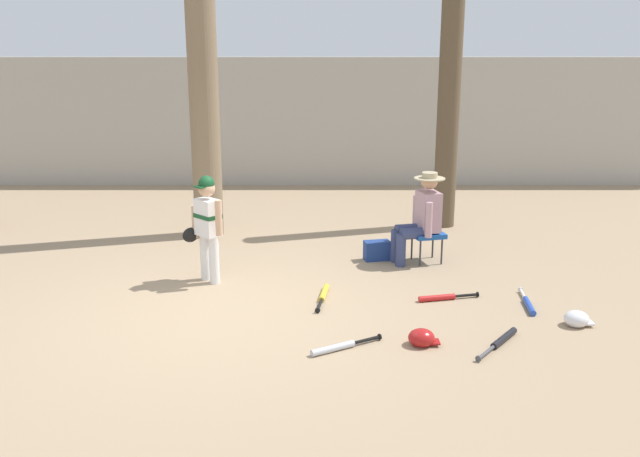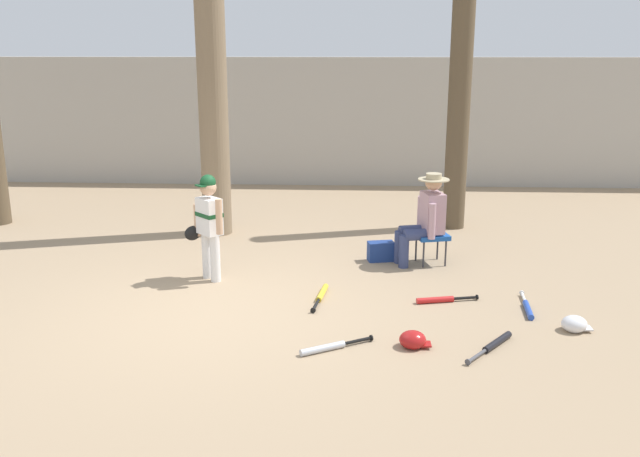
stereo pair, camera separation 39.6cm
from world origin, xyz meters
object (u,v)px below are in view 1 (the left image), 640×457
Objects in this scene: seated_spectator at (420,215)px; bat_aluminum_silver at (338,347)px; batting_helmet_red at (421,338)px; tree_behind_spectator at (448,98)px; young_ballplayer at (206,222)px; batting_helmet_white at (575,319)px; bat_yellow_trainer at (322,295)px; handbag_beside_stool at (376,250)px; bat_blue_youth at (527,304)px; folding_stool at (426,235)px; bat_red_barrel at (441,297)px; bat_black_composite at (500,340)px; tree_near_player at (201,49)px.

bat_aluminum_silver is (-1.14, -2.71, -0.61)m from seated_spectator.
bat_aluminum_silver is 0.81m from batting_helmet_red.
young_ballplayer is at bearing -141.04° from tree_behind_spectator.
bat_aluminum_silver is 2.52m from batting_helmet_white.
batting_helmet_red reaches higher than bat_yellow_trainer.
seated_spectator is at bearing -10.50° from handbag_beside_stool.
batting_helmet_red is (-0.34, -2.60, -0.57)m from seated_spectator.
bat_blue_youth is 2.49× the size of batting_helmet_red.
bat_red_barrel is at bearing -91.57° from folding_stool.
seated_spectator is 1.53× the size of bat_yellow_trainer.
folding_stool is 1.95m from bat_yellow_trainer.
bat_black_composite is at bearing -80.47° from seated_spectator.
young_ballplayer reaches higher than bat_blue_youth.
folding_stool is at bearing 13.72° from seated_spectator.
bat_yellow_trainer is (1.72, -2.71, -2.70)m from tree_near_player.
bat_black_composite is 0.96× the size of bat_red_barrel.
folding_stool is at bearing 119.38° from batting_helmet_white.
bat_aluminum_silver is 1.40m from bat_yellow_trainer.
bat_red_barrel is (3.05, -2.80, -2.70)m from tree_near_player.
batting_helmet_white reaches higher than bat_black_composite.
bat_yellow_trainer is 1.10× the size of bat_red_barrel.
batting_helmet_white is (2.59, -0.81, 0.04)m from bat_yellow_trainer.
bat_aluminum_silver is at bearing -152.32° from bat_blue_youth.
bat_red_barrel is at bearing -87.69° from seated_spectator.
batting_helmet_red is (-1.65, -0.47, 0.00)m from batting_helmet_white.
tree_behind_spectator is 4.91m from bat_black_composite.
batting_helmet_white is (2.45, 0.58, 0.04)m from bat_aluminum_silver.
bat_blue_youth is (3.64, -0.85, -0.71)m from young_ballplayer.
seated_spectator is 1.59× the size of bat_blue_youth.
tree_near_player is 12.76× the size of folding_stool.
bat_black_composite is at bearing -49.13° from tree_near_player.
bat_black_composite is at bearing -82.63° from folding_stool.
handbag_beside_stool is 1.60m from bat_yellow_trainer.
bat_aluminum_silver is at bearing -171.88° from batting_helmet_red.
young_ballplayer is at bearing 141.53° from batting_helmet_red.
young_ballplayer is 4.34× the size of batting_helmet_white.
bat_black_composite is 0.87× the size of bat_yellow_trainer.
bat_blue_youth and bat_black_composite have the same top height.
tree_near_player is 1.35× the size of tree_behind_spectator.
bat_aluminum_silver is (-1.79, -4.64, -1.98)m from tree_behind_spectator.
tree_near_player is 18.14× the size of handbag_beside_stool.
batting_helmet_white is (1.31, -2.13, -0.57)m from seated_spectator.
tree_behind_spectator is 4.06m from bat_blue_youth.
young_ballplayer reaches higher than handbag_beside_stool.
folding_stool is at bearing -106.21° from tree_behind_spectator.
tree_behind_spectator is 5.35m from bat_aluminum_silver.
bat_aluminum_silver is 2.29× the size of batting_helmet_red.
bat_blue_youth is at bearing -58.80° from seated_spectator.
folding_stool is 0.71× the size of bat_black_composite.
folding_stool is at bearing 88.43° from bat_red_barrel.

